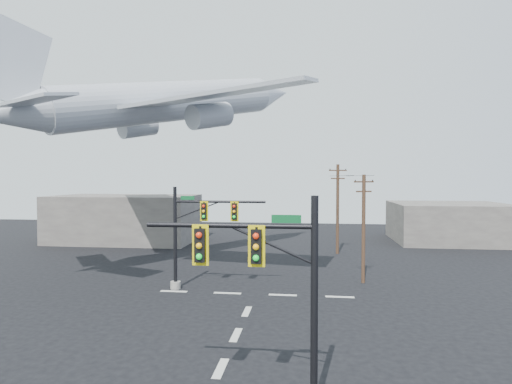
# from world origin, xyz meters

# --- Properties ---
(ground) EXTENTS (120.00, 120.00, 0.00)m
(ground) POSITION_xyz_m (0.00, 0.00, 0.00)
(ground) COLOR black
(ground) RESTS_ON ground
(lane_markings) EXTENTS (14.00, 21.20, 0.01)m
(lane_markings) POSITION_xyz_m (0.00, 5.33, 0.01)
(lane_markings) COLOR beige
(lane_markings) RESTS_ON ground
(signal_mast_near) EXTENTS (6.52, 0.85, 7.75)m
(signal_mast_near) POSITION_xyz_m (2.72, -3.03, 4.11)
(signal_mast_near) COLOR gray
(signal_mast_near) RESTS_ON ground
(signal_mast_far) EXTENTS (7.19, 0.84, 7.68)m
(signal_mast_far) POSITION_xyz_m (-4.65, 12.70, 4.11)
(signal_mast_far) COLOR gray
(signal_mast_far) RESTS_ON ground
(utility_pole_a) EXTENTS (1.62, 0.80, 8.60)m
(utility_pole_a) POSITION_xyz_m (8.12, 16.32, 4.50)
(utility_pole_a) COLOR #4B3020
(utility_pole_a) RESTS_ON ground
(utility_pole_b) EXTENTS (1.96, 0.58, 9.79)m
(utility_pole_b) POSITION_xyz_m (6.95, 29.17, 5.12)
(utility_pole_b) COLOR #4B3020
(utility_pole_b) RESTS_ON ground
(power_lines) EXTENTS (2.85, 12.85, 0.03)m
(power_lines) POSITION_xyz_m (7.53, 22.75, 8.53)
(power_lines) COLOR black
(airliner) EXTENTS (26.77, 29.07, 9.47)m
(airliner) POSITION_xyz_m (-8.72, 20.10, 15.25)
(airliner) COLOR #AAAFB7
(building_left) EXTENTS (18.00, 10.00, 6.00)m
(building_left) POSITION_xyz_m (-20.00, 35.00, 3.00)
(building_left) COLOR slate
(building_left) RESTS_ON ground
(building_right) EXTENTS (14.00, 12.00, 5.00)m
(building_right) POSITION_xyz_m (22.00, 40.00, 2.50)
(building_right) COLOR slate
(building_right) RESTS_ON ground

